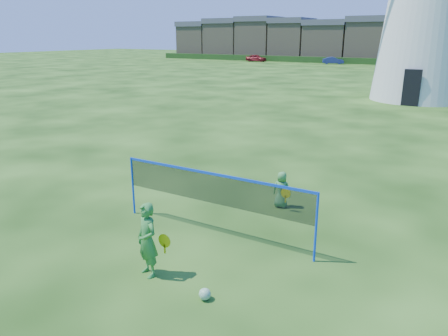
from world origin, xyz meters
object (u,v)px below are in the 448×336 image
car_right (333,61)px  player_girl (147,240)px  player_boy (282,190)px  play_ball (205,294)px  car_left (256,58)px  badminton_net (213,189)px

car_right → player_girl: bearing=176.2°
player_girl → player_boy: bearing=100.6°
player_boy → player_girl: bearing=75.8°
play_ball → car_left: bearing=116.1°
badminton_net → play_ball: size_ratio=22.95×
play_ball → player_boy: bearing=97.2°
player_girl → car_left: 72.80m
player_girl → car_right: 68.38m
badminton_net → car_left: badminton_net is taller
player_boy → car_right: size_ratio=0.29×
player_boy → badminton_net: bearing=70.1°
player_girl → car_right: bearing=125.0°
player_girl → player_boy: 4.69m
player_girl → player_boy: (0.82, 4.61, -0.25)m
play_ball → car_right: car_right is taller
player_boy → car_left: 69.03m
badminton_net → car_right: (-17.02, 64.07, -0.57)m
play_ball → car_left: 73.54m
badminton_net → car_right: size_ratio=1.46×
car_right → badminton_net: bearing=176.8°
badminton_net → player_girl: 2.23m
car_right → play_ball: bearing=177.3°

